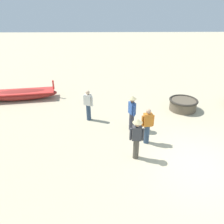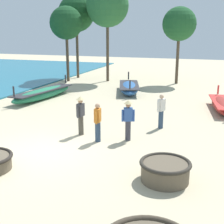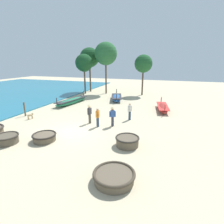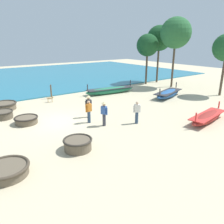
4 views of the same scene
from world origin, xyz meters
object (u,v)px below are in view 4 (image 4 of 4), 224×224
(coracle_front_left, at_px, (3,114))
(fisherman_crouching, at_px, (137,112))
(long_boat_blue_hull, at_px, (168,94))
(fisherman_standing_left, at_px, (104,112))
(fisherman_by_coracle, at_px, (89,105))
(coracle_beside_post, at_px, (78,144))
(long_boat_red_hull, at_px, (110,90))
(tree_tall_back, at_px, (176,33))
(mooring_post_mid_beach, at_px, (51,92))
(coracle_front_right, at_px, (4,106))
(coracle_nearest, at_px, (6,170))
(dog, at_px, (50,98))
(coracle_tilted, at_px, (26,120))
(tree_rightmost, at_px, (159,38))
(tree_left_mid, at_px, (148,45))
(long_boat_ochre_hull, at_px, (207,117))
(fisherman_standing_right, at_px, (89,111))

(coracle_front_left, relative_size, fisherman_crouching, 0.94)
(long_boat_blue_hull, xyz_separation_m, fisherman_standing_left, (2.66, -9.65, 0.61))
(long_boat_blue_hull, height_order, fisherman_by_coracle, fisherman_by_coracle)
(coracle_beside_post, xyz_separation_m, long_boat_red_hull, (-9.36, 8.82, 0.02))
(coracle_front_left, bearing_deg, tree_tall_back, 90.80)
(long_boat_blue_hull, bearing_deg, mooring_post_mid_beach, -122.93)
(coracle_front_right, relative_size, coracle_front_left, 1.37)
(coracle_nearest, distance_m, fisherman_standing_left, 6.96)
(fisherman_crouching, bearing_deg, dog, -162.71)
(coracle_nearest, bearing_deg, coracle_front_right, 169.44)
(coracle_tilted, xyz_separation_m, tree_tall_back, (-2.35, 18.14, 6.00))
(coracle_nearest, relative_size, long_boat_blue_hull, 0.42)
(coracle_beside_post, bearing_deg, fisherman_standing_left, 123.48)
(fisherman_standing_left, relative_size, tree_rightmost, 0.23)
(tree_left_mid, bearing_deg, coracle_front_right, -86.32)
(coracle_front_right, distance_m, coracle_front_left, 2.43)
(long_boat_red_hull, relative_size, dog, 8.69)
(coracle_tilted, height_order, fisherman_standing_left, fisherman_standing_left)
(coracle_front_right, bearing_deg, coracle_front_left, -12.73)
(coracle_nearest, bearing_deg, long_boat_ochre_hull, 83.86)
(coracle_beside_post, height_order, fisherman_crouching, fisherman_crouching)
(coracle_front_left, xyz_separation_m, mooring_post_mid_beach, (-3.42, 5.05, 0.39))
(fisherman_crouching, bearing_deg, coracle_beside_post, -78.46)
(coracle_beside_post, distance_m, fisherman_crouching, 5.19)
(coracle_beside_post, bearing_deg, coracle_nearest, -85.70)
(long_boat_ochre_hull, relative_size, fisherman_standing_left, 2.58)
(fisherman_by_coracle, relative_size, fisherman_standing_right, 1.06)
(fisherman_by_coracle, xyz_separation_m, tree_rightmost, (-7.02, 14.92, 4.77))
(long_boat_ochre_hull, relative_size, tree_rightmost, 0.58)
(tree_rightmost, xyz_separation_m, tree_left_mid, (0.04, -2.12, -0.86))
(long_boat_blue_hull, bearing_deg, coracle_front_left, -101.11)
(tree_rightmost, distance_m, tree_left_mid, 2.29)
(coracle_beside_post, relative_size, fisherman_standing_right, 0.97)
(fisherman_crouching, distance_m, fisherman_standing_left, 2.26)
(mooring_post_mid_beach, xyz_separation_m, tree_rightmost, (-0.12, 15.09, 5.03))
(long_boat_blue_hull, distance_m, fisherman_by_coracle, 9.64)
(tree_rightmost, bearing_deg, long_boat_blue_hull, -39.52)
(fisherman_crouching, distance_m, tree_left_mid, 15.29)
(coracle_nearest, height_order, mooring_post_mid_beach, mooring_post_mid_beach)
(fisherman_by_coracle, height_order, fisherman_standing_left, same)
(coracle_front_right, xyz_separation_m, fisherman_by_coracle, (5.85, 4.69, 0.64))
(dog, relative_size, tree_rightmost, 0.09)
(long_boat_ochre_hull, height_order, long_boat_red_hull, long_boat_red_hull)
(coracle_front_right, relative_size, coracle_nearest, 1.05)
(fisherman_standing_right, xyz_separation_m, dog, (-6.70, -0.18, -0.46))
(tree_rightmost, bearing_deg, fisherman_standing_left, -58.67)
(coracle_front_left, relative_size, long_boat_red_hull, 0.26)
(coracle_front_right, xyz_separation_m, long_boat_ochre_hull, (11.59, 10.93, 0.00))
(coracle_front_right, xyz_separation_m, coracle_nearest, (10.21, -1.90, -0.06))
(dog, height_order, tree_tall_back, tree_tall_back)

